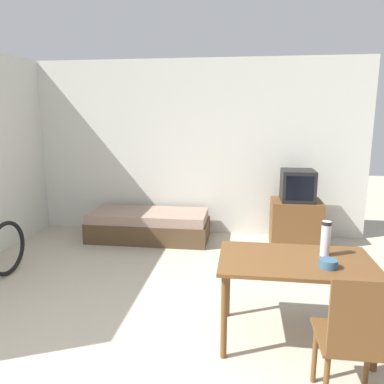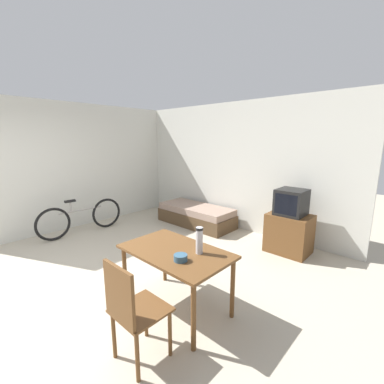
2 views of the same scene
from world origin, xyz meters
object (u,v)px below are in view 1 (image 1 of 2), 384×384
(daybed, at_px, (149,225))
(tv, at_px, (296,213))
(thermos_flask, at_px, (326,237))
(wooden_chair, at_px, (356,337))
(mate_bowl, at_px, (328,264))
(dining_table, at_px, (295,269))

(daybed, relative_size, tv, 1.62)
(thermos_flask, bearing_deg, wooden_chair, -88.55)
(tv, relative_size, mate_bowl, 7.94)
(dining_table, distance_m, thermos_flask, 0.37)
(daybed, bearing_deg, dining_table, -52.36)
(wooden_chair, height_order, thermos_flask, thermos_flask)
(daybed, relative_size, dining_table, 1.46)
(tv, bearing_deg, dining_table, -97.72)
(thermos_flask, distance_m, mate_bowl, 0.29)
(mate_bowl, bearing_deg, daybed, 129.20)
(dining_table, relative_size, mate_bowl, 8.82)
(tv, xyz_separation_m, thermos_flask, (-0.08, -2.26, 0.40))
(wooden_chair, bearing_deg, mate_bowl, 94.26)
(tv, bearing_deg, mate_bowl, -92.32)
(wooden_chair, distance_m, thermos_flask, 0.96)
(wooden_chair, relative_size, thermos_flask, 3.26)
(daybed, xyz_separation_m, mate_bowl, (2.06, -2.53, 0.54))
(mate_bowl, bearing_deg, wooden_chair, -85.74)
(tv, xyz_separation_m, wooden_chair, (-0.06, -3.16, 0.06))
(dining_table, xyz_separation_m, mate_bowl, (0.22, -0.14, 0.12))
(tv, height_order, thermos_flask, tv)
(tv, distance_m, wooden_chair, 3.16)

